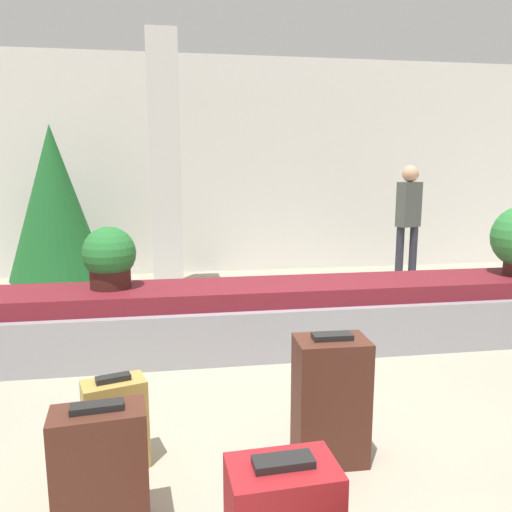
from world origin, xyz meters
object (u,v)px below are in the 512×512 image
object	(u,v)px
pillar	(166,167)
traveler_0	(408,213)
suitcase_5	(330,400)
potted_plant_0	(109,258)
decorated_tree	(54,203)
suitcase_0	(101,472)
suitcase_3	(116,424)

from	to	relation	value
pillar	traveler_0	size ratio (longest dim) A/B	1.98
pillar	suitcase_5	world-z (taller)	pillar
potted_plant_0	decorated_tree	distance (m)	2.61
suitcase_0	potted_plant_0	xyz separation A→B (m)	(-0.21, 2.24, 0.55)
pillar	decorated_tree	bearing A→B (deg)	168.30
traveler_0	pillar	bearing A→B (deg)	-19.45
traveler_0	suitcase_5	bearing A→B (deg)	38.16
suitcase_3	traveler_0	xyz separation A→B (m)	(3.54, 3.95, 0.71)
potted_plant_0	pillar	bearing A→B (deg)	77.90
traveler_0	decorated_tree	xyz separation A→B (m)	(-4.72, 0.18, 0.19)
suitcase_0	suitcase_5	world-z (taller)	suitcase_5
potted_plant_0	traveler_0	xyz separation A→B (m)	(3.75, 2.22, 0.12)
suitcase_3	decorated_tree	distance (m)	4.39
suitcase_5	traveler_0	distance (m)	4.76
suitcase_0	decorated_tree	world-z (taller)	decorated_tree
potted_plant_0	decorated_tree	world-z (taller)	decorated_tree
suitcase_0	pillar	bearing A→B (deg)	80.78
suitcase_3	suitcase_0	bearing A→B (deg)	-106.94
decorated_tree	suitcase_5	bearing A→B (deg)	-61.31
pillar	potted_plant_0	distance (m)	2.29
pillar	suitcase_3	size ratio (longest dim) A/B	6.16
potted_plant_0	suitcase_5	bearing A→B (deg)	-53.54
traveler_0	suitcase_0	bearing A→B (deg)	30.13
suitcase_5	potted_plant_0	world-z (taller)	potted_plant_0
suitcase_5	traveler_0	world-z (taller)	traveler_0
pillar	suitcase_0	xyz separation A→B (m)	(-0.24, -4.35, -1.31)
pillar	suitcase_3	distance (m)	4.08
suitcase_0	suitcase_5	xyz separation A→B (m)	(1.15, 0.39, 0.06)
pillar	suitcase_3	world-z (taller)	pillar
suitcase_5	traveler_0	xyz separation A→B (m)	(2.39, 4.07, 0.61)
suitcase_5	potted_plant_0	bearing A→B (deg)	127.87
suitcase_3	potted_plant_0	size ratio (longest dim) A/B	1.00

